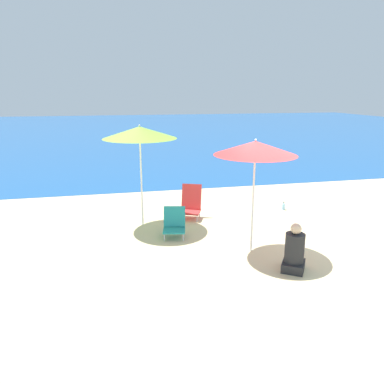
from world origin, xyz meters
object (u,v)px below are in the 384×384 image
beach_chair_teal (174,223)px  water_bottle (283,207)px  beach_umbrella_lime (140,133)px  beach_chair_red (191,203)px  beach_umbrella_red (255,148)px  person_seated_near (294,252)px

beach_chair_teal → water_bottle: beach_chair_teal is taller
beach_umbrella_lime → water_bottle: beach_umbrella_lime is taller
beach_chair_red → beach_umbrella_red: bearing=-49.8°
beach_umbrella_red → person_seated_near: size_ratio=2.55×
beach_chair_red → person_seated_near: size_ratio=0.94×
person_seated_near → water_bottle: 3.56m
beach_chair_red → person_seated_near: (1.14, -3.20, -0.02)m
beach_chair_teal → person_seated_near: (1.76, -2.05, 0.06)m
beach_chair_teal → beach_chair_red: (0.62, 1.15, 0.08)m
water_bottle → beach_umbrella_lime: bearing=-174.7°
person_seated_near → beach_chair_red: bearing=143.7°
beach_umbrella_lime → beach_chair_red: size_ratio=2.85×
beach_umbrella_red → water_bottle: bearing=52.0°
beach_chair_red → beach_chair_teal: bearing=-95.7°
beach_chair_teal → water_bottle: (3.15, 1.22, -0.21)m
beach_umbrella_lime → person_seated_near: (2.36, -2.92, -1.81)m
beach_umbrella_lime → water_bottle: 4.31m
beach_umbrella_lime → beach_umbrella_red: beach_umbrella_lime is taller
beach_umbrella_red → beach_chair_red: (-0.72, 2.26, -1.67)m
beach_umbrella_red → person_seated_near: bearing=-65.6°
person_seated_near → water_bottle: bearing=100.9°
beach_umbrella_red → water_bottle: beach_umbrella_red is taller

